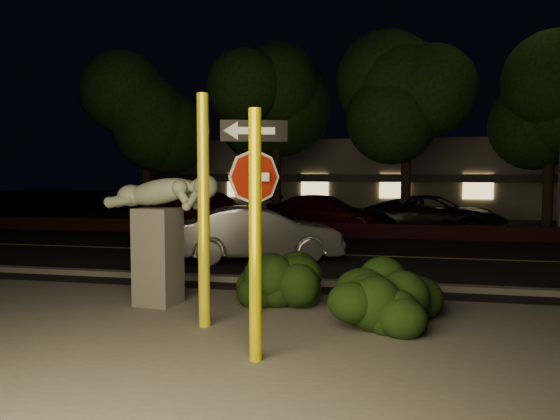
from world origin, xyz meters
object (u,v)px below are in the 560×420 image
Objects in this scene: yellow_pole_left at (204,212)px; yellow_pole_right at (255,237)px; parked_car_red at (213,208)px; parked_car_dark at (434,215)px; silver_sedan at (259,234)px; signpost at (254,178)px; parked_car_darkred at (325,213)px; streetlight at (558,63)px; sculpture at (160,225)px.

yellow_pole_left reaches higher than yellow_pole_right.
parked_car_dark is at bearing -94.94° from parked_car_red.
parked_car_red is at bearing 6.73° from silver_sedan.
signpost is 0.67× the size of parked_car_red.
streetlight is at bearing -92.57° from parked_car_darkred.
silver_sedan is (0.45, 5.01, -0.68)m from sculpture.
yellow_pole_left is 1.13× the size of yellow_pole_right.
parked_car_red is (-4.80, 14.04, -0.92)m from yellow_pole_left.
yellow_pole_left is 6.26m from silver_sedan.
signpost reaches higher than parked_car_dark.
parked_car_red is 0.97× the size of parked_car_darkred.
parked_car_dark is at bearing -84.19° from parked_car_darkred.
parked_car_dark is at bearing -53.37° from silver_sedan.
parked_car_dark is at bearing 55.56° from signpost.
streetlight reaches higher than sculpture.
yellow_pole_left is 1.10× the size of signpost.
signpost is 0.64× the size of parked_car_darkred.
signpost reaches higher than sculpture.
signpost is 1.97m from sculpture.
yellow_pole_left is at bearing -171.39° from parked_car_darkred.
yellow_pole_left reaches higher than sculpture.
streetlight reaches higher than silver_sedan.
sculpture is at bearing 154.57° from silver_sedan.
signpost is at bearing 177.57° from parked_car_dark.
silver_sedan is (-0.76, 6.13, -1.01)m from yellow_pole_left.
parked_car_dark is (3.52, 12.76, -1.49)m from signpost.
parked_car_dark is (4.83, 7.42, 0.01)m from silver_sedan.
yellow_pole_right is 1.35× the size of sculpture.
parked_car_red is (-12.61, 1.83, -5.07)m from streetlight.
parked_car_dark is (-3.75, 1.34, -5.15)m from streetlight.
silver_sedan is at bearing -136.33° from streetlight.
parked_car_darkred is (1.16, 12.61, -0.69)m from sculpture.
streetlight is 6.51m from parked_car_dark.
yellow_pole_left is 0.35× the size of streetlight.
sculpture is at bearing 137.16° from yellow_pole_left.
yellow_pole_right reaches higher than parked_car_dark.
signpost is 13.32m from parked_car_dark.
yellow_pole_right is (1.11, -1.26, -0.19)m from yellow_pole_left.
parked_car_darkred is at bearing 73.64° from signpost.
yellow_pole_left is at bearing -36.29° from sculpture.
parked_car_red is (-5.35, 13.25, -1.41)m from signpost.
parked_car_darkred is (-1.16, 14.99, -0.82)m from yellow_pole_right.
streetlight reaches higher than yellow_pole_left.
yellow_pole_left reaches higher than parked_car_red.
parked_car_darkred is at bearing 177.36° from streetlight.
signpost is 5.70m from silver_sedan.
sculpture is 13.42m from parked_car_red.
streetlight is 1.92× the size of parked_car_dark.
sculpture is at bearing -166.25° from parked_car_red.
parked_car_dark is (2.96, 14.81, -0.80)m from yellow_pole_right.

